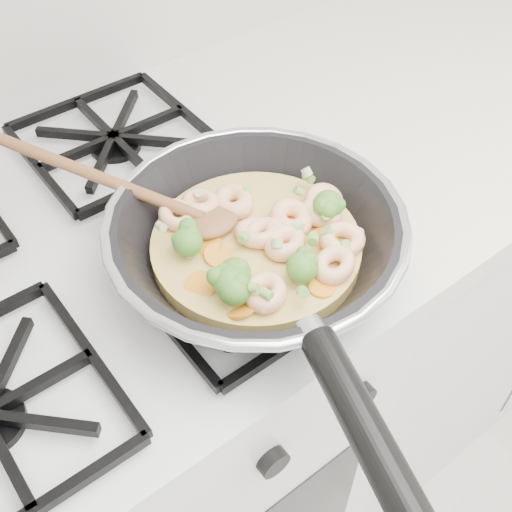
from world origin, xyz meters
TOP-DOWN VIEW (x-y plane):
  - stove at (0.00, 1.70)m, footprint 0.60×0.60m
  - counter_right at (0.80, 1.70)m, footprint 1.00×0.60m
  - skillet at (0.16, 1.54)m, footprint 0.35×0.62m

SIDE VIEW (x-z plane):
  - counter_right at x=0.80m, z-range 0.00..0.90m
  - stove at x=0.00m, z-range 0.00..0.92m
  - skillet at x=0.16m, z-range 0.91..1.01m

